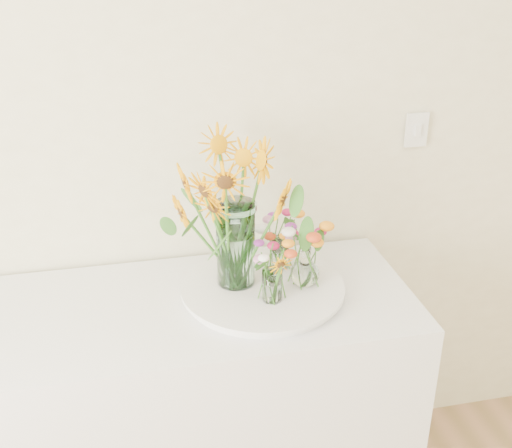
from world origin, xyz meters
name	(u,v)px	position (x,y,z in m)	size (l,w,h in m)	color
counter	(193,418)	(-0.25, 1.93, 0.45)	(1.40, 0.60, 0.90)	white
tray	(263,290)	(-0.01, 1.94, 0.91)	(0.49, 0.49, 0.03)	white
mason_jar	(236,244)	(-0.09, 1.98, 1.06)	(0.12, 0.12, 0.28)	#A3CFC3
sunflower_bouquet	(235,213)	(-0.09, 1.98, 1.17)	(0.65, 0.65, 0.49)	#EC9A04
small_vase_a	(272,286)	(0.00, 1.85, 0.98)	(0.06, 0.06, 0.10)	white
wildflower_posy_a	(272,273)	(0.00, 1.85, 1.02)	(0.19, 0.19, 0.19)	orange
small_vase_b	(305,266)	(0.12, 1.93, 0.99)	(0.09, 0.09, 0.13)	white
wildflower_posy_b	(306,253)	(0.12, 1.93, 1.04)	(0.23, 0.23, 0.22)	orange
small_vase_c	(280,253)	(0.07, 2.05, 0.98)	(0.06, 0.06, 0.11)	white
wildflower_posy_c	(280,241)	(0.07, 2.05, 1.02)	(0.20, 0.20, 0.20)	orange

